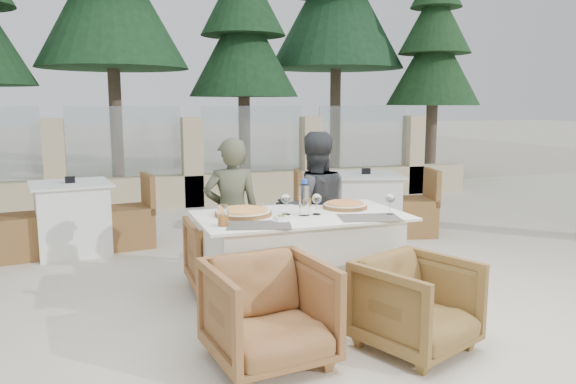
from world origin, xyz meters
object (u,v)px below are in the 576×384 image
object	(u,v)px
pizza_right	(345,205)
diner_left	(232,214)
dining_table	(301,262)
bg_table_b	(365,205)
armchair_far_right	(303,245)
olive_dish	(282,218)
wine_glass_near	(317,203)
pizza_left	(243,212)
beer_glass_right	(307,198)
wine_glass_corner	(390,203)
beer_glass_left	(223,215)
armchair_far_left	(228,254)
wine_glass_centre	(286,203)
armchair_near_left	(269,313)
bg_table_a	(72,218)
diner_right	(314,210)
armchair_near_right	(417,305)
water_bottle	(304,197)

from	to	relation	value
pizza_right	diner_left	world-z (taller)	diner_left
dining_table	bg_table_b	distance (m)	2.64
dining_table	armchair_far_right	bearing A→B (deg)	67.90
diner_left	olive_dish	bearing A→B (deg)	108.73
wine_glass_near	pizza_right	bearing A→B (deg)	27.92
pizza_left	diner_left	xyz separation A→B (m)	(0.05, 0.57, -0.13)
beer_glass_right	bg_table_b	distance (m)	2.32
wine_glass_corner	olive_dish	world-z (taller)	wine_glass_corner
pizza_left	beer_glass_left	size ratio (longest dim) A/B	2.88
pizza_right	armchair_far_left	distance (m)	1.13
wine_glass_near	wine_glass_centre	bearing A→B (deg)	161.83
wine_glass_near	armchair_far_left	xyz separation A→B (m)	(-0.53, 0.73, -0.54)
armchair_far_right	bg_table_b	world-z (taller)	bg_table_b
armchair_far_right	bg_table_b	distance (m)	1.70
pizza_left	armchair_near_left	size ratio (longest dim) A/B	0.60
wine_glass_centre	pizza_right	bearing A→B (deg)	10.05
pizza_left	bg_table_a	world-z (taller)	pizza_left
wine_glass_near	bg_table_b	distance (m)	2.66
wine_glass_centre	diner_right	distance (m)	0.68
armchair_near_right	diner_left	distance (m)	1.85
wine_glass_corner	armchair_far_left	bearing A→B (deg)	139.31
armchair_far_right	bg_table_b	xyz separation A→B (m)	(1.25, 1.15, 0.12)
wine_glass_near	bg_table_a	xyz separation A→B (m)	(-1.85, 2.49, -0.48)
water_bottle	beer_glass_right	distance (m)	0.41
diner_right	wine_glass_centre	bearing A→B (deg)	56.77
wine_glass_corner	wine_glass_near	bearing A→B (deg)	160.79
olive_dish	armchair_near_right	world-z (taller)	olive_dish
wine_glass_corner	beer_glass_right	xyz separation A→B (m)	(-0.46, 0.56, -0.03)
wine_glass_centre	bg_table_a	size ratio (longest dim) A/B	0.11
wine_glass_near	armchair_far_left	size ratio (longest dim) A/B	0.26
wine_glass_centre	armchair_far_right	world-z (taller)	wine_glass_centre
water_bottle	armchair_near_right	world-z (taller)	water_bottle
olive_dish	armchair_far_right	world-z (taller)	olive_dish
wine_glass_near	beer_glass_left	bearing A→B (deg)	-168.76
pizza_left	pizza_right	world-z (taller)	pizza_left
wine_glass_near	diner_left	bearing A→B (deg)	124.16
pizza_right	armchair_near_right	distance (m)	1.16
wine_glass_centre	armchair_near_right	bearing A→B (deg)	-58.89
armchair_near_right	bg_table_a	distance (m)	4.03
wine_glass_centre	diner_left	xyz separation A→B (m)	(-0.27, 0.65, -0.20)
pizza_left	beer_glass_right	world-z (taller)	beer_glass_right
diner_left	diner_right	distance (m)	0.72
wine_glass_near	wine_glass_corner	size ratio (longest dim) A/B	1.00
pizza_right	armchair_far_right	xyz separation A→B (m)	(-0.05, 0.81, -0.53)
wine_glass_centre	beer_glass_left	bearing A→B (deg)	-157.46
water_bottle	olive_dish	world-z (taller)	water_bottle
wine_glass_centre	olive_dish	xyz separation A→B (m)	(-0.10, -0.20, -0.07)
beer_glass_left	bg_table_a	distance (m)	2.89
wine_glass_centre	armchair_near_left	size ratio (longest dim) A/B	0.25
armchair_far_right	diner_right	size ratio (longest dim) A/B	0.42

